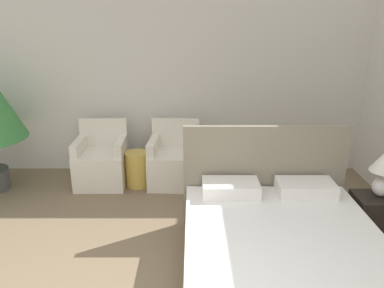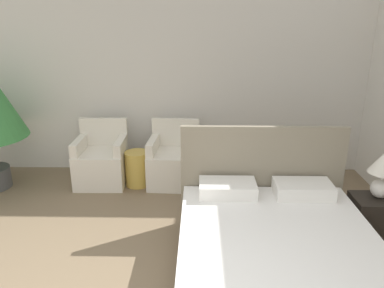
{
  "view_description": "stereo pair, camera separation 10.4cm",
  "coord_description": "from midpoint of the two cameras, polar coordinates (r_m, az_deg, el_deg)",
  "views": [
    {
      "loc": [
        0.46,
        -1.55,
        2.24
      ],
      "look_at": [
        0.47,
        2.74,
        0.77
      ],
      "focal_mm": 35.0,
      "sensor_mm": 36.0,
      "label": 1
    },
    {
      "loc": [
        0.56,
        -1.55,
        2.24
      ],
      "look_at": [
        0.47,
        2.74,
        0.77
      ],
      "focal_mm": 35.0,
      "sensor_mm": 36.0,
      "label": 2
    }
  ],
  "objects": [
    {
      "name": "bed",
      "position": [
        3.46,
        13.75,
        -16.36
      ],
      "size": [
        1.76,
        2.17,
        1.16
      ],
      "color": "brown",
      "rests_on": "ground_plane"
    },
    {
      "name": "nightstand",
      "position": [
        4.47,
        26.78,
        -10.05
      ],
      "size": [
        0.51,
        0.38,
        0.47
      ],
      "color": "black",
      "rests_on": "ground_plane"
    },
    {
      "name": "armchair_near_window_left",
      "position": [
        5.36,
        -13.06,
        -2.89
      ],
      "size": [
        0.68,
        0.63,
        0.88
      ],
      "rotation": [
        0.0,
        0.0,
        0.01
      ],
      "color": "silver",
      "rests_on": "ground_plane"
    },
    {
      "name": "wall_back",
      "position": [
        5.49,
        -4.23,
        10.55
      ],
      "size": [
        10.0,
        0.06,
        2.9
      ],
      "color": "silver",
      "rests_on": "ground_plane"
    },
    {
      "name": "side_table",
      "position": [
        5.24,
        -7.78,
        -3.73
      ],
      "size": [
        0.33,
        0.33,
        0.49
      ],
      "color": "gold",
      "rests_on": "ground_plane"
    },
    {
      "name": "table_lamp",
      "position": [
        4.27,
        27.82,
        -3.34
      ],
      "size": [
        0.31,
        0.31,
        0.51
      ],
      "color": "white",
      "rests_on": "nightstand"
    },
    {
      "name": "armchair_near_window_right",
      "position": [
        5.21,
        -2.22,
        -3.05
      ],
      "size": [
        0.71,
        0.66,
        0.88
      ],
      "rotation": [
        0.0,
        0.0,
        -0.06
      ],
      "color": "silver",
      "rests_on": "ground_plane"
    }
  ]
}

